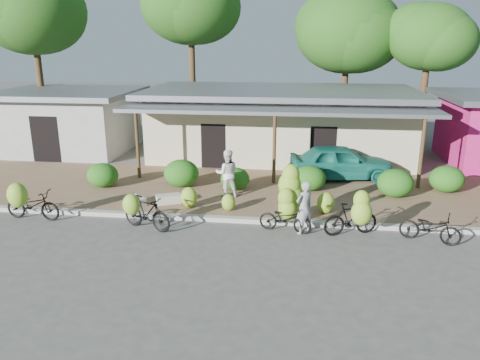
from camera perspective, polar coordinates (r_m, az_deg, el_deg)
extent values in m
plane|color=#504E4B|center=(13.24, 2.55, -8.52)|extent=(100.00, 100.00, 0.00)
cube|color=#90674D|center=(17.86, 3.91, -1.51)|extent=(60.00, 6.00, 0.12)
cube|color=#A8A399|center=(15.04, 3.20, -5.02)|extent=(60.00, 0.25, 0.15)
cube|color=#C1B692|center=(23.32, 4.90, 6.59)|extent=(12.00, 6.00, 3.10)
cube|color=slate|center=(23.08, 5.00, 10.68)|extent=(13.00, 7.00, 0.25)
cube|color=black|center=(20.52, 4.49, 3.91)|extent=(1.40, 0.12, 2.20)
cube|color=slate|center=(19.15, 4.45, 8.47)|extent=(13.00, 2.00, 0.15)
cylinder|color=brown|center=(19.64, -12.37, 3.96)|extent=(0.14, 0.14, 2.85)
cylinder|color=brown|center=(18.55, 4.20, 3.56)|extent=(0.14, 0.14, 2.85)
cylinder|color=brown|center=(19.10, 21.24, 2.84)|extent=(0.14, 0.14, 2.85)
cube|color=#A6A6A1|center=(26.19, -20.07, 6.54)|extent=(6.00, 5.00, 2.90)
cube|color=slate|center=(25.99, -20.42, 9.95)|extent=(7.00, 6.00, 0.25)
cube|color=black|center=(24.14, -22.59, 4.62)|extent=(1.40, 0.12, 2.20)
cylinder|color=brown|center=(28.87, -23.25, 11.71)|extent=(0.36, 0.36, 7.52)
ellipsoid|color=#194110|center=(28.85, -24.04, 18.31)|extent=(5.75, 5.75, 4.60)
ellipsoid|color=#194110|center=(29.38, -24.69, 18.78)|extent=(4.89, 4.89, 3.91)
cylinder|color=brown|center=(28.71, -5.84, 13.43)|extent=(0.36, 0.36, 8.02)
ellipsoid|color=#194110|center=(28.73, -6.07, 20.54)|extent=(5.70, 5.70, 4.56)
cylinder|color=brown|center=(28.65, 12.65, 11.55)|extent=(0.36, 0.36, 6.47)
ellipsoid|color=#194110|center=(28.55, 13.03, 17.29)|extent=(5.97, 5.97, 4.77)
ellipsoid|color=#194110|center=(28.82, 11.98, 17.94)|extent=(5.07, 5.07, 4.06)
cylinder|color=brown|center=(27.36, 21.49, 10.20)|extent=(0.36, 0.36, 6.11)
ellipsoid|color=#194110|center=(27.23, 22.11, 15.87)|extent=(4.30, 4.30, 3.44)
ellipsoid|color=#194110|center=(27.41, 20.98, 16.61)|extent=(3.65, 3.65, 2.92)
ellipsoid|color=#205914|center=(18.93, -16.40, 0.58)|extent=(1.21, 1.09, 0.95)
ellipsoid|color=#205914|center=(18.33, -7.16, 0.83)|extent=(1.37, 1.24, 1.07)
ellipsoid|color=#205914|center=(17.82, -0.61, 0.15)|extent=(1.11, 1.00, 0.87)
ellipsoid|color=#205914|center=(17.94, 8.48, 0.23)|extent=(1.23, 1.11, 0.96)
ellipsoid|color=#205914|center=(17.94, 18.42, -0.35)|extent=(1.32, 1.19, 1.03)
ellipsoid|color=#205914|center=(19.20, 23.90, 0.11)|extent=(1.29, 1.16, 1.00)
imported|color=black|center=(16.65, -23.95, -2.78)|extent=(1.92, 0.79, 0.99)
ellipsoid|color=#75B12C|center=(15.99, -25.50, -1.68)|extent=(0.64, 0.54, 0.80)
imported|color=black|center=(14.70, -11.30, -3.96)|extent=(1.83, 1.12, 1.06)
ellipsoid|color=#75B12C|center=(14.08, -13.11, -2.93)|extent=(0.52, 0.44, 0.65)
imported|color=black|center=(14.33, 5.54, -4.70)|extent=(1.71, 0.91, 0.86)
ellipsoid|color=#75B12C|center=(14.77, 5.91, -3.25)|extent=(0.65, 0.55, 0.81)
ellipsoid|color=#75B12C|center=(14.63, 6.33, -2.00)|extent=(0.71, 0.60, 0.89)
ellipsoid|color=#75B12C|center=(14.54, 6.07, -0.62)|extent=(0.70, 0.60, 0.88)
ellipsoid|color=#75B12C|center=(14.43, 6.23, 0.63)|extent=(0.54, 0.46, 0.68)
ellipsoid|color=#75B12C|center=(14.42, 5.77, -3.55)|extent=(0.55, 0.47, 0.69)
ellipsoid|color=#75B12C|center=(14.31, 5.65, -2.17)|extent=(0.51, 0.43, 0.63)
imported|color=black|center=(14.41, 13.34, -4.61)|extent=(1.77, 1.01, 1.02)
ellipsoid|color=#75B12C|center=(13.71, 14.59, -3.89)|extent=(0.60, 0.51, 0.75)
ellipsoid|color=#75B12C|center=(13.63, 14.61, -2.37)|extent=(0.47, 0.40, 0.58)
imported|color=black|center=(14.63, 22.16, -5.38)|extent=(1.80, 1.14, 0.89)
ellipsoid|color=#75B12C|center=(16.08, -6.23, -2.09)|extent=(0.57, 0.49, 0.72)
ellipsoid|color=#75B12C|center=(15.70, -1.42, -2.74)|extent=(0.47, 0.40, 0.58)
ellipsoid|color=#75B12C|center=(15.69, 10.42, -2.75)|extent=(0.58, 0.49, 0.73)
cube|color=beige|center=(16.64, -8.70, -2.30)|extent=(0.94, 0.72, 0.30)
cube|color=beige|center=(16.68, -12.50, -2.50)|extent=(0.81, 0.78, 0.28)
imported|color=gray|center=(14.15, 7.84, -3.35)|extent=(0.71, 0.68, 1.64)
imported|color=white|center=(16.98, -1.58, 0.83)|extent=(0.96, 0.81, 1.74)
imported|color=#197363|center=(19.61, 12.17, 2.17)|extent=(4.40, 2.32, 1.43)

